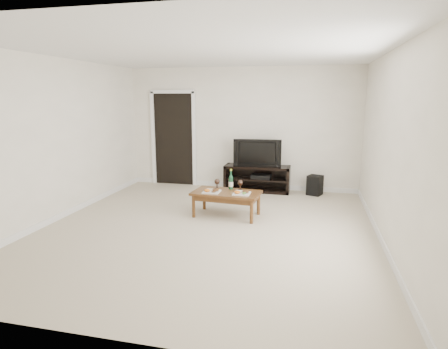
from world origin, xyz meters
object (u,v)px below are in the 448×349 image
Objects in this scene: subwoofer at (315,185)px; coffee_table at (226,204)px; media_console at (257,178)px; television at (257,152)px.

subwoofer is 2.29m from coffee_table.
coffee_table is at bearing -107.30° from subwoofer.
media_console is 3.40× the size of subwoofer.
subwoofer is (1.20, -0.04, -0.07)m from media_console.
subwoofer is (1.20, -0.04, -0.63)m from television.
media_console reaches higher than subwoofer.
television is at bearing -159.89° from subwoofer.
coffee_table is (-0.25, -1.81, -0.63)m from television.
television is 2.45× the size of subwoofer.
television reaches higher than coffee_table.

